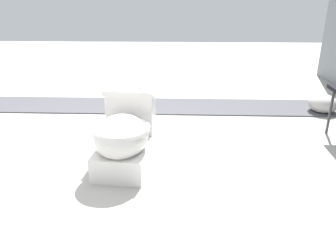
# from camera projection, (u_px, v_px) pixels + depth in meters

# --- Properties ---
(ground_plane) EXTENTS (14.00, 14.00, 0.00)m
(ground_plane) POSITION_uv_depth(u_px,v_px,m) (101.00, 161.00, 2.41)
(ground_plane) COLOR #A8A59E
(gravel_strip) EXTENTS (0.56, 8.00, 0.01)m
(gravel_strip) POSITION_uv_depth(u_px,v_px,m) (173.00, 106.00, 3.60)
(gravel_strip) COLOR #4C4C51
(gravel_strip) RESTS_ON ground
(toilet) EXTENTS (0.66, 0.42, 0.52)m
(toilet) POSITION_uv_depth(u_px,v_px,m) (125.00, 136.00, 2.28)
(toilet) COLOR white
(toilet) RESTS_ON ground
(boulder_near) EXTENTS (0.38, 0.38, 0.19)m
(boulder_near) POSITION_uv_depth(u_px,v_px,m) (323.00, 104.00, 3.40)
(boulder_near) COLOR #B7B2AD
(boulder_near) RESTS_ON ground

